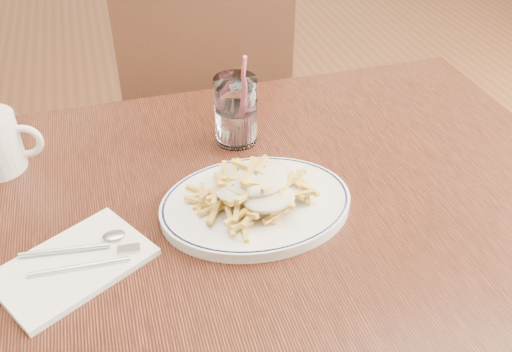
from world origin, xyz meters
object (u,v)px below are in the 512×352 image
object	(u,v)px
fries_plate	(256,204)
loaded_fries	(256,185)
table	(254,231)
water_glass	(236,114)
chair_far	(202,96)

from	to	relation	value
fries_plate	loaded_fries	xyz separation A→B (m)	(0.00, 0.00, 0.04)
table	water_glass	bearing A→B (deg)	84.74
fries_plate	loaded_fries	size ratio (longest dim) A/B	1.43
table	water_glass	world-z (taller)	water_glass
loaded_fries	chair_far	bearing A→B (deg)	85.79
fries_plate	loaded_fries	bearing A→B (deg)	90.00
loaded_fries	water_glass	bearing A→B (deg)	84.03
table	fries_plate	bearing A→B (deg)	-99.83
loaded_fries	water_glass	distance (m)	0.22
fries_plate	water_glass	xyz separation A→B (m)	(0.02, 0.21, 0.05)
chair_far	water_glass	size ratio (longest dim) A/B	5.48
table	loaded_fries	size ratio (longest dim) A/B	5.08
fries_plate	water_glass	distance (m)	0.22
fries_plate	chair_far	bearing A→B (deg)	85.79
chair_far	loaded_fries	xyz separation A→B (m)	(-0.06, -0.75, 0.24)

